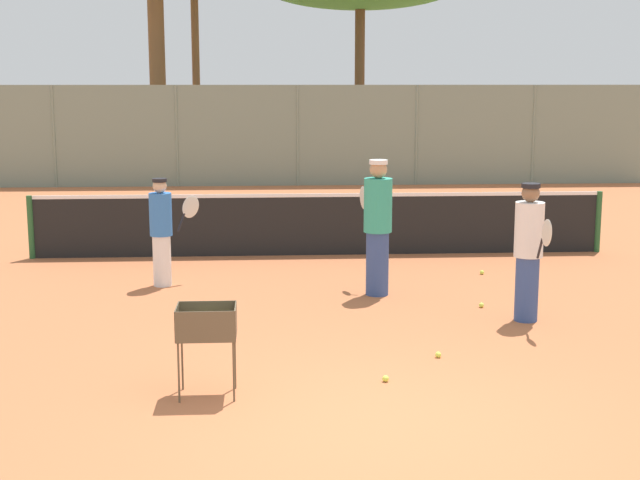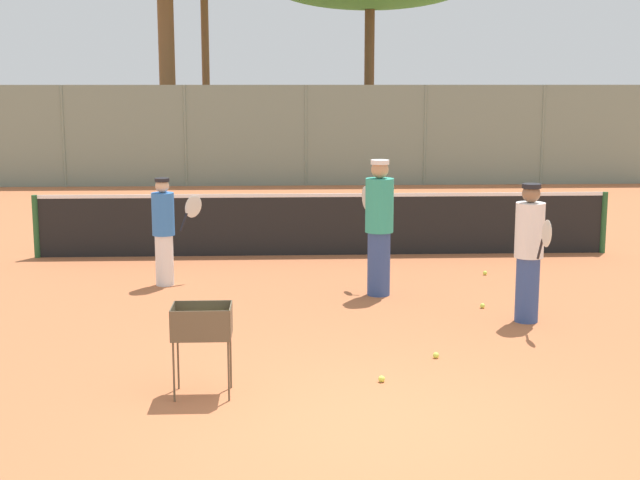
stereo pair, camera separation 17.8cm
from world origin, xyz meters
The scene contains 11 objects.
ground_plane centered at (0.00, 0.00, 0.00)m, with size 80.00×80.00×0.00m, color #B7663D.
tennis_net centered at (0.00, 7.77, 0.56)m, with size 9.88×0.10×1.07m.
back_fence centered at (0.00, 18.20, 1.43)m, with size 20.61×0.08×2.86m.
player_white_outfit centered at (-2.44, 5.59, 0.82)m, with size 0.74×0.61×1.58m.
player_red_cap centered at (0.62, 4.84, 0.98)m, with size 0.40×0.94×1.90m.
player_yellow_shirt centered at (2.32, 3.34, 0.90)m, with size 0.36×0.91×1.73m.
ball_cart centered at (-1.49, 0.87, 0.65)m, with size 0.56×0.41×0.88m.
tennis_ball_0 centered at (2.42, 6.05, 0.03)m, with size 0.07×0.07×0.07m, color #D1E54C.
tennis_ball_1 centered at (1.92, 4.02, 0.03)m, with size 0.07×0.07×0.07m, color #D1E54C.
tennis_ball_2 centered at (0.93, 1.90, 0.03)m, with size 0.07×0.07×0.07m, color #D1E54C.
tennis_ball_3 centered at (0.25, 1.15, 0.03)m, with size 0.07×0.07×0.07m, color #D1E54C.
Camera 1 is at (-0.92, -7.30, 2.96)m, focal length 50.00 mm.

